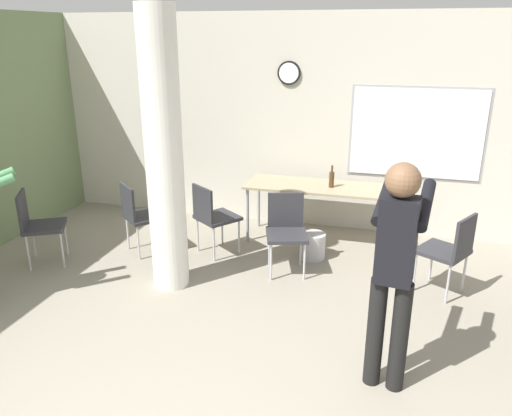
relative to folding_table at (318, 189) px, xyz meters
name	(u,v)px	position (x,y,z in m)	size (l,w,h in m)	color
wall_back	(304,123)	(-0.32, 0.59, 0.71)	(8.00, 0.15, 2.80)	beige
support_pillar	(164,156)	(-1.30, -1.60, 0.71)	(0.38, 0.38, 2.80)	silver
folding_table	(318,189)	(0.00, 0.00, 0.00)	(1.81, 0.65, 0.74)	tan
bottle_on_table	(332,179)	(0.16, -0.02, 0.15)	(0.06, 0.06, 0.28)	#4C3319
waste_bin	(312,246)	(0.04, -0.56, -0.53)	(0.30, 0.30, 0.31)	#B2B2B7
chair_table_left	(213,214)	(-1.13, -0.76, -0.18)	(0.62, 0.62, 0.87)	#2D2D33
chair_near_pillar	(140,213)	(-1.98, -0.96, -0.18)	(0.62, 0.62, 0.87)	#2D2D33
chair_table_front	(286,228)	(-0.20, -0.94, -0.18)	(0.55, 0.55, 0.87)	#2D2D33
chair_mid_room	(450,248)	(1.50, -1.04, -0.18)	(0.60, 0.60, 0.87)	#2D2D33
chair_by_left_wall	(37,222)	(-2.95, -1.55, -0.18)	(0.60, 0.60, 0.87)	#2D2D33
person_playing_side	(395,261)	(0.95, -2.63, 0.34)	(0.44, 0.70, 1.74)	black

